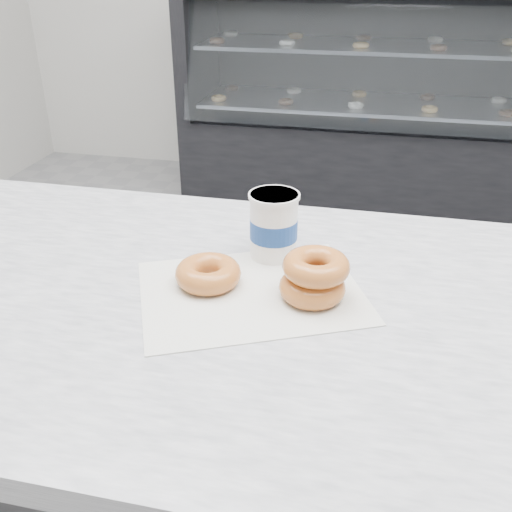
{
  "coord_description": "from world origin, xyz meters",
  "views": [
    {
      "loc": [
        -0.05,
        -1.32,
        1.37
      ],
      "look_at": [
        -0.22,
        -0.53,
        0.94
      ],
      "focal_mm": 40.0,
      "sensor_mm": 36.0,
      "label": 1
    }
  ],
  "objects_px": {
    "donut_single": "(208,273)",
    "donut_stack": "(314,277)",
    "coffee_cup": "(274,225)",
    "display_case": "(390,120)"
  },
  "relations": [
    {
      "from": "donut_single",
      "to": "coffee_cup",
      "type": "xyz_separation_m",
      "value": [
        0.08,
        0.12,
        0.04
      ]
    },
    {
      "from": "donut_single",
      "to": "display_case",
      "type": "bearing_deg",
      "value": 83.78
    },
    {
      "from": "donut_single",
      "to": "donut_stack",
      "type": "distance_m",
      "value": 0.17
    },
    {
      "from": "donut_stack",
      "to": "coffee_cup",
      "type": "xyz_separation_m",
      "value": [
        -0.09,
        0.12,
        0.02
      ]
    },
    {
      "from": "donut_single",
      "to": "coffee_cup",
      "type": "distance_m",
      "value": 0.15
    },
    {
      "from": "donut_stack",
      "to": "coffee_cup",
      "type": "bearing_deg",
      "value": 125.28
    },
    {
      "from": "donut_stack",
      "to": "coffee_cup",
      "type": "distance_m",
      "value": 0.15
    },
    {
      "from": "display_case",
      "to": "donut_single",
      "type": "distance_m",
      "value": 2.74
    },
    {
      "from": "donut_stack",
      "to": "coffee_cup",
      "type": "height_order",
      "value": "coffee_cup"
    },
    {
      "from": "display_case",
      "to": "coffee_cup",
      "type": "height_order",
      "value": "display_case"
    }
  ]
}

